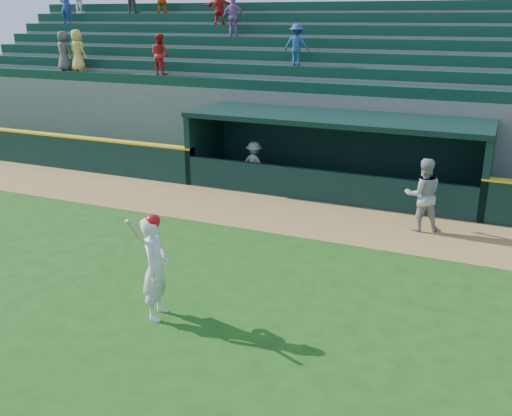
% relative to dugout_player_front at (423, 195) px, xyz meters
% --- Properties ---
extents(ground, '(120.00, 120.00, 0.00)m').
position_rel_dugout_player_front_xyz_m(ground, '(-3.16, -5.23, -0.98)').
color(ground, '#1B4B12').
rests_on(ground, ground).
extents(warning_track, '(40.00, 3.00, 0.01)m').
position_rel_dugout_player_front_xyz_m(warning_track, '(-3.16, -0.33, -0.97)').
color(warning_track, olive).
rests_on(warning_track, ground).
extents(field_wall_left, '(15.50, 0.30, 1.20)m').
position_rel_dugout_player_front_xyz_m(field_wall_left, '(-15.41, 1.32, -0.38)').
color(field_wall_left, black).
rests_on(field_wall_left, ground).
extents(wall_stripe_left, '(15.50, 0.32, 0.06)m').
position_rel_dugout_player_front_xyz_m(wall_stripe_left, '(-15.41, 1.32, 0.25)').
color(wall_stripe_left, yellow).
rests_on(wall_stripe_left, field_wall_left).
extents(dugout_player_front, '(1.16, 1.04, 1.95)m').
position_rel_dugout_player_front_xyz_m(dugout_player_front, '(0.00, 0.00, 0.00)').
color(dugout_player_front, '#9E9E99').
rests_on(dugout_player_front, ground).
extents(dugout_player_inside, '(1.07, 0.75, 1.50)m').
position_rel_dugout_player_front_xyz_m(dugout_player_inside, '(-5.71, 2.02, -0.23)').
color(dugout_player_inside, '#A8A9A3').
rests_on(dugout_player_inside, ground).
extents(dugout, '(9.40, 2.80, 2.46)m').
position_rel_dugout_player_front_xyz_m(dugout, '(-3.16, 2.78, 0.38)').
color(dugout, slate).
rests_on(dugout, ground).
extents(stands, '(34.50, 6.27, 7.47)m').
position_rel_dugout_player_front_xyz_m(stands, '(-3.21, 7.34, 1.43)').
color(stands, slate).
rests_on(stands, ground).
extents(batter_at_plate, '(0.63, 0.88, 2.06)m').
position_rel_dugout_player_front_xyz_m(batter_at_plate, '(-3.83, -6.71, 0.04)').
color(batter_at_plate, silver).
rests_on(batter_at_plate, ground).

